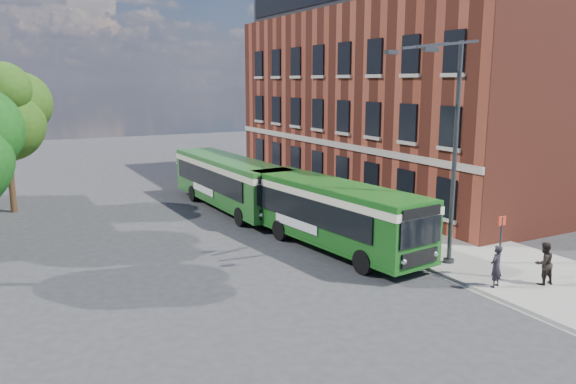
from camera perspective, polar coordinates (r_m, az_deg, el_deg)
ground at (r=22.71m, az=2.77°, el=-8.03°), size 120.00×120.00×0.00m
pavement at (r=32.81m, az=6.19°, el=-1.91°), size 6.00×48.00×0.15m
kerb_line at (r=31.26m, az=1.54°, el=-2.63°), size 0.12×48.00×0.01m
brick_office at (r=39.36m, az=11.69°, el=10.23°), size 12.10×26.00×14.20m
street_lamp at (r=22.96m, az=15.96°, el=4.05°), size 2.96×2.38×9.00m
bus_stop_sign at (r=22.64m, az=20.77°, el=-4.83°), size 0.35×0.08×2.52m
bus_front at (r=25.26m, az=4.50°, el=-1.75°), size 3.76×10.83×3.02m
bus_rear at (r=33.31m, az=-5.98°, el=1.39°), size 2.90×11.97×3.02m
pedestrian_a at (r=21.71m, az=20.37°, el=-7.09°), size 0.65×0.52×1.55m
pedestrian_b at (r=22.65m, az=24.55°, el=-6.60°), size 0.85×0.71×1.60m
tree_right at (r=35.55m, az=-26.72°, el=7.30°), size 5.05×4.81×8.53m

